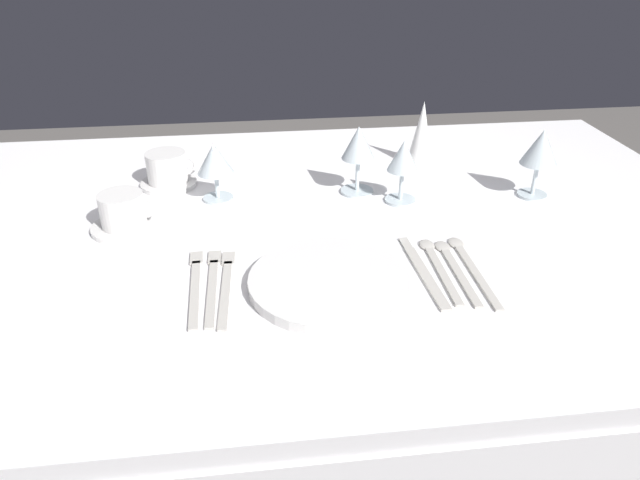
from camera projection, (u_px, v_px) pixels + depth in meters
The scene contains 19 objects.
ground_plane at pixel (302, 472), 1.51m from camera, with size 6.00×6.00×0.00m, color slate.
dining_table at pixel (297, 256), 1.19m from camera, with size 1.80×1.11×0.74m.
dinner_plate at pixel (329, 282), 0.94m from camera, with size 0.26×0.26×0.02m, color white.
fork_outer at pixel (226, 284), 0.94m from camera, with size 0.02×0.22×0.00m.
fork_inner at pixel (213, 283), 0.95m from camera, with size 0.02×0.22×0.00m.
fork_salad at pixel (195, 284), 0.94m from camera, with size 0.03×0.23×0.00m.
dinner_knife at pixel (424, 272), 0.97m from camera, with size 0.03×0.23×0.00m.
spoon_soup at pixel (436, 262), 1.00m from camera, with size 0.03×0.21×0.01m.
spoon_dessert at pixel (453, 263), 1.00m from camera, with size 0.03×0.21×0.01m.
spoon_tea at pixel (468, 262), 1.00m from camera, with size 0.03×0.23×0.01m.
saucer_left at pixel (125, 227), 1.11m from camera, with size 0.13×0.13×0.01m, color white.
coffee_cup_left at pixel (123, 210), 1.09m from camera, with size 0.11×0.08×0.06m.
saucer_right at pixel (169, 183), 1.29m from camera, with size 0.12×0.12×0.01m, color white.
coffee_cup_right at pixel (167, 167), 1.27m from camera, with size 0.11×0.09×0.07m.
wine_glass_centre at pixel (403, 160), 1.18m from camera, with size 0.06×0.06×0.13m.
wine_glass_left at pixel (358, 147), 1.21m from camera, with size 0.07×0.07×0.15m.
wine_glass_right at pixel (215, 161), 1.19m from camera, with size 0.08×0.08×0.12m.
wine_glass_far at pixel (541, 150), 1.20m from camera, with size 0.08×0.08×0.15m.
napkin_folded at pixel (422, 133), 1.37m from camera, with size 0.06×0.06×0.16m, color white.
Camera 1 is at (-0.08, -1.01, 1.27)m, focal length 32.36 mm.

